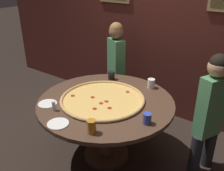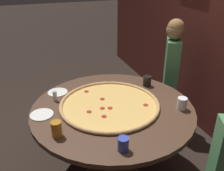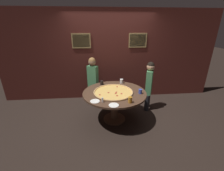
{
  "view_description": "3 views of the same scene",
  "coord_description": "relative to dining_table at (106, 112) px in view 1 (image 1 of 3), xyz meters",
  "views": [
    {
      "loc": [
        1.41,
        -1.84,
        2.0
      ],
      "look_at": [
        0.1,
        -0.03,
        0.95
      ],
      "focal_mm": 40.0,
      "sensor_mm": 36.0,
      "label": 1
    },
    {
      "loc": [
        1.79,
        -0.66,
        1.89
      ],
      "look_at": [
        -0.02,
        0.0,
        0.94
      ],
      "focal_mm": 40.0,
      "sensor_mm": 36.0,
      "label": 2
    },
    {
      "loc": [
        -0.34,
        -3.08,
        2.15
      ],
      "look_at": [
        -0.06,
        -0.05,
        0.92
      ],
      "focal_mm": 24.0,
      "sensor_mm": 36.0,
      "label": 3
    }
  ],
  "objects": [
    {
      "name": "drink_cup_near_left",
      "position": [
        0.24,
        0.55,
        0.2
      ],
      "size": [
        0.08,
        0.08,
        0.11
      ],
      "primitive_type": "cylinder",
      "color": "white",
      "rests_on": "dining_table"
    },
    {
      "name": "drink_cup_front_edge",
      "position": [
        -0.28,
        0.48,
        0.2
      ],
      "size": [
        0.08,
        0.08,
        0.11
      ],
      "primitive_type": "cylinder",
      "color": "black",
      "rests_on": "dining_table"
    },
    {
      "name": "white_plate_beside_cup",
      "position": [
        -0.44,
        -0.42,
        0.15
      ],
      "size": [
        0.19,
        0.19,
        0.01
      ],
      "primitive_type": "cylinder",
      "color": "white",
      "rests_on": "dining_table"
    },
    {
      "name": "ground_plane",
      "position": [
        0.0,
        0.0,
        -0.59
      ],
      "size": [
        24.0,
        24.0,
        0.0
      ],
      "primitive_type": "plane",
      "color": "black"
    },
    {
      "name": "back_wall",
      "position": [
        0.0,
        1.32,
        0.71
      ],
      "size": [
        6.4,
        0.08,
        2.6
      ],
      "color": "#4C1E19",
      "rests_on": "ground_plane"
    },
    {
      "name": "diner_centre_back",
      "position": [
        -0.51,
        0.92,
        0.17
      ],
      "size": [
        0.35,
        0.27,
        1.35
      ],
      "rotation": [
        0.0,
        0.0,
        2.63
      ],
      "color": "#232328",
      "rests_on": "ground_plane"
    },
    {
      "name": "condiment_shaker",
      "position": [
        -0.29,
        -0.46,
        0.2
      ],
      "size": [
        0.04,
        0.04,
        0.1
      ],
      "color": "silver",
      "rests_on": "dining_table"
    },
    {
      "name": "giant_pizza",
      "position": [
        -0.03,
        -0.02,
        0.16
      ],
      "size": [
        0.9,
        0.9,
        0.03
      ],
      "color": "#EAB75B",
      "rests_on": "dining_table"
    },
    {
      "name": "drink_cup_beside_pizza",
      "position": [
        0.56,
        -0.13,
        0.2
      ],
      "size": [
        0.08,
        0.08,
        0.1
      ],
      "primitive_type": "cylinder",
      "color": "#384CB7",
      "rests_on": "dining_table"
    },
    {
      "name": "dining_table",
      "position": [
        0.0,
        0.0,
        0.0
      ],
      "size": [
        1.44,
        1.44,
        0.74
      ],
      "color": "#4C3323",
      "rests_on": "ground_plane"
    },
    {
      "name": "drink_cup_centre_back",
      "position": [
        0.25,
        -0.53,
        0.21
      ],
      "size": [
        0.08,
        0.08,
        0.12
      ],
      "primitive_type": "cylinder",
      "color": "#BC7A23",
      "rests_on": "dining_table"
    },
    {
      "name": "white_plate_left_side",
      "position": [
        -0.08,
        -0.61,
        0.15
      ],
      "size": [
        0.2,
        0.2,
        0.01
      ],
      "primitive_type": "cylinder",
      "color": "white",
      "rests_on": "dining_table"
    },
    {
      "name": "diner_far_left",
      "position": [
        0.95,
        0.45,
        0.15
      ],
      "size": [
        0.25,
        0.35,
        1.31
      ],
      "rotation": [
        0.0,
        0.0,
        -2.01
      ],
      "color": "#232328",
      "rests_on": "ground_plane"
    }
  ]
}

